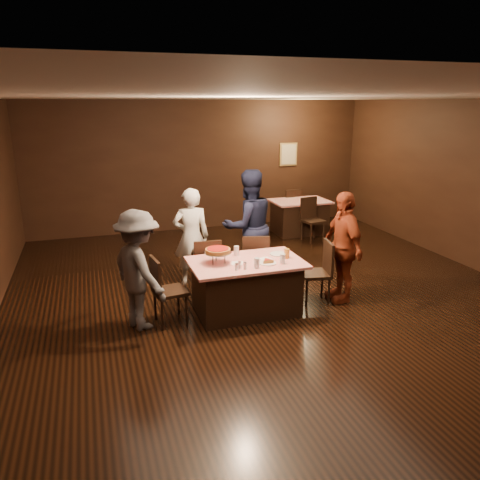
# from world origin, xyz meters

# --- Properties ---
(room) EXTENTS (10.00, 10.04, 3.02)m
(room) POSITION_xyz_m (0.00, 0.01, 2.14)
(room) COLOR black
(room) RESTS_ON ground
(main_table) EXTENTS (1.60, 1.00, 0.77)m
(main_table) POSITION_xyz_m (-0.55, 0.14, 0.39)
(main_table) COLOR red
(main_table) RESTS_ON ground
(back_table) EXTENTS (1.30, 0.90, 0.77)m
(back_table) POSITION_xyz_m (2.01, 3.82, 0.39)
(back_table) COLOR #B2140B
(back_table) RESTS_ON ground
(chair_far_left) EXTENTS (0.45, 0.45, 0.95)m
(chair_far_left) POSITION_xyz_m (-0.95, 0.89, 0.47)
(chair_far_left) COLOR black
(chair_far_left) RESTS_ON ground
(chair_far_right) EXTENTS (0.51, 0.51, 0.95)m
(chair_far_right) POSITION_xyz_m (-0.15, 0.89, 0.47)
(chair_far_right) COLOR black
(chair_far_right) RESTS_ON ground
(chair_end_left) EXTENTS (0.47, 0.47, 0.95)m
(chair_end_left) POSITION_xyz_m (-1.65, 0.14, 0.47)
(chair_end_left) COLOR black
(chair_end_left) RESTS_ON ground
(chair_end_right) EXTENTS (0.49, 0.49, 0.95)m
(chair_end_right) POSITION_xyz_m (0.55, 0.14, 0.47)
(chair_end_right) COLOR black
(chair_end_right) RESTS_ON ground
(chair_back_near) EXTENTS (0.49, 0.49, 0.95)m
(chair_back_near) POSITION_xyz_m (2.01, 3.12, 0.47)
(chair_back_near) COLOR black
(chair_back_near) RESTS_ON ground
(chair_back_far) EXTENTS (0.47, 0.47, 0.95)m
(chair_back_far) POSITION_xyz_m (2.01, 4.42, 0.47)
(chair_back_far) COLOR black
(chair_back_far) RESTS_ON ground
(diner_white_jacket) EXTENTS (0.64, 0.46, 1.63)m
(diner_white_jacket) POSITION_xyz_m (-1.05, 1.44, 0.81)
(diner_white_jacket) COLOR silver
(diner_white_jacket) RESTS_ON ground
(diner_navy_hoodie) EXTENTS (1.00, 0.82, 1.89)m
(diner_navy_hoodie) POSITION_xyz_m (-0.10, 1.34, 0.95)
(diner_navy_hoodie) COLOR black
(diner_navy_hoodie) RESTS_ON ground
(diner_grey_knit) EXTENTS (0.98, 1.20, 1.62)m
(diner_grey_knit) POSITION_xyz_m (-2.05, 0.13, 0.81)
(diner_grey_knit) COLOR #4F4E53
(diner_grey_knit) RESTS_ON ground
(diner_red_shirt) EXTENTS (0.44, 1.00, 1.69)m
(diner_red_shirt) POSITION_xyz_m (0.98, 0.11, 0.85)
(diner_red_shirt) COLOR maroon
(diner_red_shirt) RESTS_ON ground
(pizza_stand) EXTENTS (0.38, 0.38, 0.22)m
(pizza_stand) POSITION_xyz_m (-0.95, 0.19, 0.95)
(pizza_stand) COLOR black
(pizza_stand) RESTS_ON main_table
(plate_with_slice) EXTENTS (0.25, 0.25, 0.06)m
(plate_with_slice) POSITION_xyz_m (-0.30, -0.04, 0.80)
(plate_with_slice) COLOR white
(plate_with_slice) RESTS_ON main_table
(plate_empty) EXTENTS (0.25, 0.25, 0.01)m
(plate_empty) POSITION_xyz_m (0.00, 0.29, 0.78)
(plate_empty) COLOR white
(plate_empty) RESTS_ON main_table
(glass_front_left) EXTENTS (0.08, 0.08, 0.14)m
(glass_front_left) POSITION_xyz_m (-0.50, -0.16, 0.84)
(glass_front_left) COLOR silver
(glass_front_left) RESTS_ON main_table
(glass_front_right) EXTENTS (0.08, 0.08, 0.14)m
(glass_front_right) POSITION_xyz_m (-0.10, -0.11, 0.84)
(glass_front_right) COLOR silver
(glass_front_right) RESTS_ON main_table
(glass_amber) EXTENTS (0.08, 0.08, 0.14)m
(glass_amber) POSITION_xyz_m (0.05, 0.09, 0.84)
(glass_amber) COLOR #BF7F26
(glass_amber) RESTS_ON main_table
(glass_back) EXTENTS (0.08, 0.08, 0.14)m
(glass_back) POSITION_xyz_m (-0.60, 0.44, 0.84)
(glass_back) COLOR silver
(glass_back) RESTS_ON main_table
(condiments) EXTENTS (0.17, 0.10, 0.09)m
(condiments) POSITION_xyz_m (-0.73, -0.15, 0.82)
(condiments) COLOR silver
(condiments) RESTS_ON main_table
(napkin_center) EXTENTS (0.19, 0.19, 0.01)m
(napkin_center) POSITION_xyz_m (-0.25, 0.14, 0.77)
(napkin_center) COLOR white
(napkin_center) RESTS_ON main_table
(napkin_left) EXTENTS (0.21, 0.21, 0.01)m
(napkin_left) POSITION_xyz_m (-0.70, 0.09, 0.77)
(napkin_left) COLOR white
(napkin_left) RESTS_ON main_table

